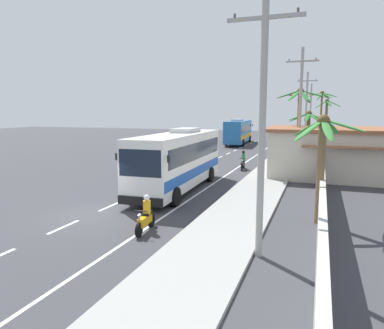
{
  "coord_description": "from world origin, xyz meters",
  "views": [
    {
      "loc": [
        10.42,
        -13.84,
        5.02
      ],
      "look_at": [
        2.84,
        6.95,
        1.7
      ],
      "focal_mm": 33.11,
      "sensor_mm": 36.0,
      "label": 1
    }
  ],
  "objects_px": {
    "coach_bus_far_lane": "(238,131)",
    "roadside_building": "(382,153)",
    "palm_farthest": "(299,114)",
    "palm_third": "(322,149)",
    "palm_fourth": "(322,106)",
    "utility_pole_nearest": "(263,113)",
    "motorcycle_trailing": "(146,217)",
    "pedestrian_near_kerb": "(287,156)",
    "utility_pole_distant": "(310,112)",
    "motorcycle_beside_bus": "(243,162)",
    "palm_second": "(326,115)",
    "utility_pole_mid": "(300,110)",
    "coach_bus_foreground": "(179,159)",
    "utility_pole_far": "(305,110)",
    "palm_nearest": "(308,125)"
  },
  "relations": [
    {
      "from": "palm_farthest",
      "to": "roadside_building",
      "type": "bearing_deg",
      "value": -7.46
    },
    {
      "from": "palm_third",
      "to": "utility_pole_far",
      "type": "bearing_deg",
      "value": 93.95
    },
    {
      "from": "palm_second",
      "to": "palm_farthest",
      "type": "height_order",
      "value": "palm_farthest"
    },
    {
      "from": "coach_bus_far_lane",
      "to": "motorcycle_trailing",
      "type": "distance_m",
      "value": 41.8
    },
    {
      "from": "motorcycle_beside_bus",
      "to": "motorcycle_trailing",
      "type": "bearing_deg",
      "value": -91.61
    },
    {
      "from": "coach_bus_foreground",
      "to": "palm_fourth",
      "type": "xyz_separation_m",
      "value": [
        8.4,
        28.7,
        3.74
      ]
    },
    {
      "from": "motorcycle_trailing",
      "to": "pedestrian_near_kerb",
      "type": "xyz_separation_m",
      "value": [
        3.95,
        19.72,
        0.38
      ]
    },
    {
      "from": "utility_pole_mid",
      "to": "palm_farthest",
      "type": "height_order",
      "value": "utility_pole_mid"
    },
    {
      "from": "pedestrian_near_kerb",
      "to": "utility_pole_distant",
      "type": "bearing_deg",
      "value": -131.92
    },
    {
      "from": "palm_fourth",
      "to": "roadside_building",
      "type": "relative_size",
      "value": 0.45
    },
    {
      "from": "utility_pole_nearest",
      "to": "coach_bus_foreground",
      "type": "bearing_deg",
      "value": 126.68
    },
    {
      "from": "utility_pole_nearest",
      "to": "utility_pole_far",
      "type": "bearing_deg",
      "value": 90.1
    },
    {
      "from": "utility_pole_mid",
      "to": "coach_bus_foreground",
      "type": "bearing_deg",
      "value": -131.51
    },
    {
      "from": "coach_bus_foreground",
      "to": "palm_farthest",
      "type": "bearing_deg",
      "value": 55.22
    },
    {
      "from": "motorcycle_trailing",
      "to": "utility_pole_nearest",
      "type": "xyz_separation_m",
      "value": [
        4.9,
        -0.94,
        4.34
      ]
    },
    {
      "from": "coach_bus_far_lane",
      "to": "palm_third",
      "type": "distance_m",
      "value": 39.68
    },
    {
      "from": "utility_pole_nearest",
      "to": "palm_second",
      "type": "distance_m",
      "value": 41.44
    },
    {
      "from": "motorcycle_trailing",
      "to": "utility_pole_nearest",
      "type": "distance_m",
      "value": 6.61
    },
    {
      "from": "utility_pole_nearest",
      "to": "palm_nearest",
      "type": "relative_size",
      "value": 1.87
    },
    {
      "from": "motorcycle_beside_bus",
      "to": "palm_fourth",
      "type": "bearing_deg",
      "value": 72.33
    },
    {
      "from": "motorcycle_trailing",
      "to": "palm_nearest",
      "type": "relative_size",
      "value": 0.38
    },
    {
      "from": "palm_nearest",
      "to": "palm_fourth",
      "type": "bearing_deg",
      "value": 86.44
    },
    {
      "from": "motorcycle_beside_bus",
      "to": "motorcycle_trailing",
      "type": "relative_size",
      "value": 1.0
    },
    {
      "from": "coach_bus_far_lane",
      "to": "utility_pole_far",
      "type": "bearing_deg",
      "value": -41.3
    },
    {
      "from": "utility_pole_nearest",
      "to": "palm_farthest",
      "type": "bearing_deg",
      "value": 89.72
    },
    {
      "from": "coach_bus_far_lane",
      "to": "utility_pole_distant",
      "type": "relative_size",
      "value": 1.32
    },
    {
      "from": "motorcycle_beside_bus",
      "to": "palm_second",
      "type": "bearing_deg",
      "value": 73.54
    },
    {
      "from": "utility_pole_nearest",
      "to": "utility_pole_far",
      "type": "distance_m",
      "value": 33.43
    },
    {
      "from": "roadside_building",
      "to": "palm_third",
      "type": "bearing_deg",
      "value": -107.97
    },
    {
      "from": "coach_bus_foreground",
      "to": "motorcycle_beside_bus",
      "type": "distance_m",
      "value": 9.71
    },
    {
      "from": "coach_bus_foreground",
      "to": "pedestrian_near_kerb",
      "type": "bearing_deg",
      "value": 64.08
    },
    {
      "from": "coach_bus_far_lane",
      "to": "roadside_building",
      "type": "xyz_separation_m",
      "value": [
        16.45,
        -24.55,
        -0.12
      ]
    },
    {
      "from": "motorcycle_trailing",
      "to": "utility_pole_distant",
      "type": "bearing_deg",
      "value": 84.39
    },
    {
      "from": "coach_bus_far_lane",
      "to": "roadside_building",
      "type": "height_order",
      "value": "coach_bus_far_lane"
    },
    {
      "from": "coach_bus_foreground",
      "to": "utility_pole_mid",
      "type": "height_order",
      "value": "utility_pole_mid"
    },
    {
      "from": "utility_pole_far",
      "to": "palm_second",
      "type": "height_order",
      "value": "utility_pole_far"
    },
    {
      "from": "coach_bus_far_lane",
      "to": "utility_pole_distant",
      "type": "height_order",
      "value": "utility_pole_distant"
    },
    {
      "from": "utility_pole_mid",
      "to": "pedestrian_near_kerb",
      "type": "bearing_deg",
      "value": 106.9
    },
    {
      "from": "motorcycle_beside_bus",
      "to": "palm_fourth",
      "type": "distance_m",
      "value": 20.94
    },
    {
      "from": "utility_pole_nearest",
      "to": "palm_fourth",
      "type": "relative_size",
      "value": 1.25
    },
    {
      "from": "motorcycle_beside_bus",
      "to": "palm_nearest",
      "type": "xyz_separation_m",
      "value": [
        5.15,
        3.08,
        3.18
      ]
    },
    {
      "from": "motorcycle_trailing",
      "to": "palm_fourth",
      "type": "xyz_separation_m",
      "value": [
        6.65,
        36.69,
        5.14
      ]
    },
    {
      "from": "palm_third",
      "to": "utility_pole_mid",
      "type": "bearing_deg",
      "value": 97.91
    },
    {
      "from": "palm_fourth",
      "to": "roadside_building",
      "type": "height_order",
      "value": "palm_fourth"
    },
    {
      "from": "palm_fourth",
      "to": "palm_farthest",
      "type": "bearing_deg",
      "value": -94.99
    },
    {
      "from": "utility_pole_nearest",
      "to": "pedestrian_near_kerb",
      "type": "bearing_deg",
      "value": 92.62
    },
    {
      "from": "coach_bus_foreground",
      "to": "motorcycle_trailing",
      "type": "relative_size",
      "value": 5.72
    },
    {
      "from": "pedestrian_near_kerb",
      "to": "utility_pole_mid",
      "type": "bearing_deg",
      "value": 66.69
    },
    {
      "from": "palm_third",
      "to": "utility_pole_nearest",
      "type": "bearing_deg",
      "value": -112.65
    },
    {
      "from": "utility_pole_mid",
      "to": "palm_second",
      "type": "height_order",
      "value": "utility_pole_mid"
    }
  ]
}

